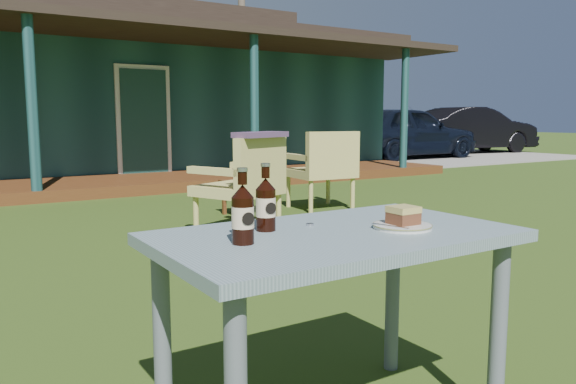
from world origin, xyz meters
TOP-DOWN VIEW (x-y plane):
  - ground at (0.00, 0.00)m, footprint 80.00×80.00m
  - gravel_strip at (10.50, 8.50)m, footprint 9.00×6.00m
  - tree_mid at (3.00, 18.50)m, footprint 0.28×0.28m
  - tree_right at (9.50, 17.00)m, footprint 0.28×0.28m
  - car_near at (9.84, 8.15)m, footprint 4.25×1.76m
  - car_far at (13.37, 8.89)m, footprint 4.53×2.05m
  - cafe_table at (0.00, -1.60)m, footprint 1.20×0.70m
  - plate at (0.22, -1.68)m, footprint 0.20×0.20m
  - cake_slice at (0.23, -1.68)m, footprint 0.09×0.09m
  - fork at (0.16, -1.69)m, footprint 0.05×0.14m
  - cola_bottle_near at (-0.19, -1.46)m, footprint 0.07×0.07m
  - cola_bottle_far at (-0.35, -1.60)m, footprint 0.07×0.07m
  - bottle_cap at (-0.02, -1.47)m, footprint 0.03×0.03m
  - armchair_left at (1.32, 1.52)m, footprint 0.88×0.86m
  - armchair_right at (2.85, 2.37)m, footprint 0.74×0.70m
  - floral_throw at (1.40, 1.35)m, footprint 0.63×0.42m
  - side_table at (1.92, 2.53)m, footprint 0.60×0.40m

SIDE VIEW (x-z plane):
  - ground at x=0.00m, z-range 0.00..0.00m
  - gravel_strip at x=10.50m, z-range 0.00..0.02m
  - side_table at x=1.92m, z-range 0.14..0.54m
  - armchair_left at x=1.32m, z-range 0.06..0.98m
  - armchair_right at x=2.85m, z-range 0.06..1.00m
  - cafe_table at x=0.00m, z-range 0.26..0.98m
  - car_near at x=9.84m, z-range 0.00..1.44m
  - car_far at x=13.37m, z-range 0.00..1.44m
  - bottle_cap at x=-0.02m, z-range 0.72..0.73m
  - plate at x=0.22m, z-range 0.72..0.74m
  - fork at x=0.16m, z-range 0.73..0.74m
  - cake_slice at x=0.23m, z-range 0.73..0.80m
  - cola_bottle_near at x=-0.19m, z-range 0.70..0.93m
  - cola_bottle_far at x=-0.35m, z-range 0.70..0.93m
  - floral_throw at x=1.40m, z-range 0.93..0.98m
  - tree_mid at x=3.00m, z-range 0.00..9.50m
  - tree_right at x=9.50m, z-range 0.00..11.00m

